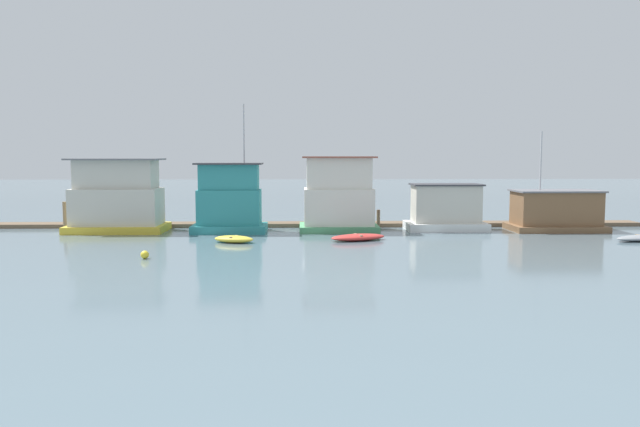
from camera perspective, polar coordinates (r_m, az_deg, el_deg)
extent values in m
plane|color=slate|center=(46.36, -0.04, -1.61)|extent=(200.00, 200.00, 0.00)
cube|color=brown|center=(49.49, -0.14, -0.99)|extent=(51.00, 1.96, 0.30)
cube|color=gold|center=(48.30, -17.98, -1.28)|extent=(7.02, 4.08, 0.52)
cube|color=beige|center=(48.15, -18.03, 0.61)|extent=(6.23, 3.30, 2.67)
cube|color=beige|center=(48.03, -18.11, 3.43)|extent=(5.60, 2.67, 2.07)
cube|color=slate|center=(48.01, -18.15, 4.74)|extent=(6.53, 3.60, 0.12)
cube|color=teal|center=(46.11, -8.24, -1.34)|extent=(5.35, 3.42, 0.57)
cube|color=teal|center=(45.95, -8.27, 0.59)|extent=(4.51, 2.58, 2.54)
cube|color=teal|center=(45.82, -8.30, 3.31)|extent=(4.20, 2.26, 1.83)
cube|color=#38383D|center=(45.80, -8.32, 4.53)|extent=(4.81, 2.88, 0.12)
cylinder|color=#B2B2B7|center=(45.71, -6.98, 7.27)|extent=(0.12, 0.12, 4.23)
cube|color=#4C9360|center=(46.46, 1.70, -1.30)|extent=(5.79, 4.08, 0.47)
cube|color=silver|center=(46.30, 1.70, 0.64)|extent=(5.08, 3.37, 2.69)
cube|color=silver|center=(46.16, 1.71, 3.70)|extent=(4.70, 3.00, 2.26)
cube|color=brown|center=(46.14, 1.72, 5.17)|extent=(5.38, 3.67, 0.12)
cube|color=white|center=(47.83, 11.39, -1.14)|extent=(5.92, 3.48, 0.60)
cube|color=beige|center=(47.67, 11.43, 0.87)|extent=(4.89, 2.45, 2.77)
cube|color=#38383D|center=(47.58, 11.46, 2.60)|extent=(5.19, 2.75, 0.12)
cube|color=brown|center=(49.82, 20.70, -1.21)|extent=(6.77, 3.85, 0.45)
cube|color=brown|center=(49.68, 20.76, 0.46)|extent=(5.97, 3.05, 2.46)
cube|color=slate|center=(49.60, 20.81, 1.94)|extent=(6.27, 3.35, 0.12)
cylinder|color=#B2B2B7|center=(49.07, 19.54, 4.56)|extent=(0.12, 0.12, 4.35)
ellipsoid|color=yellow|center=(40.56, -7.89, -2.33)|extent=(2.89, 2.00, 0.46)
cube|color=#997F60|center=(40.54, -7.89, -2.10)|extent=(0.47, 1.06, 0.08)
ellipsoid|color=red|center=(41.18, 3.50, -2.18)|extent=(4.01, 2.52, 0.45)
cube|color=#997F60|center=(41.16, 3.50, -1.97)|extent=(0.53, 1.17, 0.08)
cylinder|color=#846B4C|center=(48.41, -7.43, -0.26)|extent=(0.30, 0.30, 1.84)
cylinder|color=#846B4C|center=(51.45, -22.30, -0.15)|extent=(0.30, 0.30, 2.08)
cylinder|color=brown|center=(48.55, 5.35, -0.48)|extent=(0.27, 0.27, 1.41)
sphere|color=yellow|center=(35.26, -15.73, -3.65)|extent=(0.45, 0.45, 0.45)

